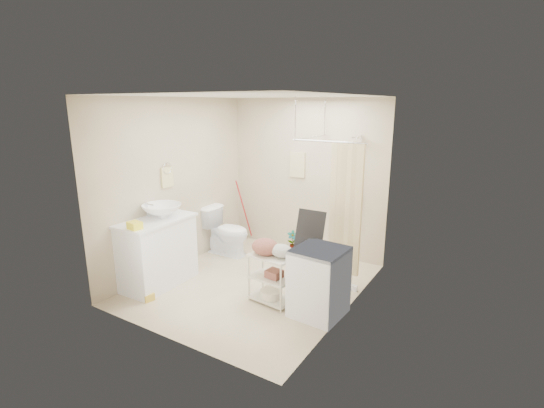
{
  "coord_description": "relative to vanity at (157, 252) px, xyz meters",
  "views": [
    {
      "loc": [
        2.93,
        -4.27,
        2.5
      ],
      "look_at": [
        0.16,
        0.25,
        1.15
      ],
      "focal_mm": 26.0,
      "sensor_mm": 36.0,
      "label": 1
    }
  ],
  "objects": [
    {
      "name": "floor",
      "position": [
        1.16,
        0.69,
        -0.48
      ],
      "size": [
        3.2,
        3.2,
        0.0
      ],
      "primitive_type": "plane",
      "color": "beige",
      "rests_on": "ground"
    },
    {
      "name": "ceiling",
      "position": [
        1.16,
        0.69,
        2.12
      ],
      "size": [
        2.8,
        3.2,
        0.04
      ],
      "primitive_type": "cube",
      "color": "silver",
      "rests_on": "ground"
    },
    {
      "name": "wall_back",
      "position": [
        1.16,
        2.29,
        0.82
      ],
      "size": [
        2.8,
        0.04,
        2.6
      ],
      "primitive_type": "cube",
      "color": "#C5B698",
      "rests_on": "ground"
    },
    {
      "name": "wall_front",
      "position": [
        1.16,
        -0.91,
        0.82
      ],
      "size": [
        2.8,
        0.04,
        2.6
      ],
      "primitive_type": "cube",
      "color": "#C5B698",
      "rests_on": "ground"
    },
    {
      "name": "wall_left",
      "position": [
        -0.24,
        0.69,
        0.82
      ],
      "size": [
        0.04,
        3.2,
        2.6
      ],
      "primitive_type": "cube",
      "color": "#C5B698",
      "rests_on": "ground"
    },
    {
      "name": "wall_right",
      "position": [
        2.56,
        0.69,
        0.82
      ],
      "size": [
        0.04,
        3.2,
        2.6
      ],
      "primitive_type": "cube",
      "color": "#C5B698",
      "rests_on": "ground"
    },
    {
      "name": "vanity",
      "position": [
        0.0,
        0.0,
        0.0
      ],
      "size": [
        0.64,
        1.11,
        0.96
      ],
      "primitive_type": "cube",
      "rotation": [
        0.0,
        0.0,
        0.03
      ],
      "color": "silver",
      "rests_on": "ground"
    },
    {
      "name": "sink",
      "position": [
        0.02,
        0.12,
        0.57
      ],
      "size": [
        0.59,
        0.59,
        0.19
      ],
      "primitive_type": "imported",
      "rotation": [
        0.0,
        0.0,
        -0.09
      ],
      "color": "white",
      "rests_on": "vanity"
    },
    {
      "name": "counter_basket",
      "position": [
        0.13,
        -0.44,
        0.53
      ],
      "size": [
        0.19,
        0.16,
        0.1
      ],
      "primitive_type": "cube",
      "rotation": [
        0.0,
        0.0,
        -0.14
      ],
      "color": "yellow",
      "rests_on": "vanity"
    },
    {
      "name": "floor_basket",
      "position": [
        0.23,
        -0.43,
        -0.41
      ],
      "size": [
        0.29,
        0.25,
        0.14
      ],
      "primitive_type": "cube",
      "rotation": [
        0.0,
        0.0,
        -0.22
      ],
      "color": "gold",
      "rests_on": "ground"
    },
    {
      "name": "toilet",
      "position": [
        0.12,
        1.43,
        -0.07
      ],
      "size": [
        0.81,
        0.48,
        0.81
      ],
      "primitive_type": "imported",
      "rotation": [
        0.0,
        0.0,
        1.6
      ],
      "color": "white",
      "rests_on": "ground"
    },
    {
      "name": "mop",
      "position": [
        -0.06,
        2.17,
        0.09
      ],
      "size": [
        0.13,
        0.13,
        1.14
      ],
      "primitive_type": null,
      "rotation": [
        0.0,
        0.0,
        -0.19
      ],
      "color": "#A71519",
      "rests_on": "ground"
    },
    {
      "name": "potted_plant_a",
      "position": [
        1.0,
        2.15,
        -0.3
      ],
      "size": [
        0.22,
        0.2,
        0.36
      ],
      "primitive_type": "imported",
      "rotation": [
        0.0,
        0.0,
        0.45
      ],
      "color": "brown",
      "rests_on": "ground"
    },
    {
      "name": "potted_plant_b",
      "position": [
        1.3,
        2.14,
        -0.3
      ],
      "size": [
        0.22,
        0.19,
        0.36
      ],
      "primitive_type": "imported",
      "rotation": [
        0.0,
        0.0,
        -0.15
      ],
      "color": "#9C5D39",
      "rests_on": "ground"
    },
    {
      "name": "hanging_towel",
      "position": [
        1.01,
        2.27,
        1.02
      ],
      "size": [
        0.28,
        0.03,
        0.42
      ],
      "primitive_type": "cube",
      "color": "beige",
      "rests_on": "wall_back"
    },
    {
      "name": "towel_ring",
      "position": [
        -0.22,
        0.49,
        0.99
      ],
      "size": [
        0.04,
        0.22,
        0.34
      ],
      "primitive_type": null,
      "color": "#DED386",
      "rests_on": "wall_left"
    },
    {
      "name": "tp_holder",
      "position": [
        -0.2,
        0.74,
        0.24
      ],
      "size": [
        0.08,
        0.12,
        0.14
      ],
      "primitive_type": null,
      "color": "white",
      "rests_on": "wall_left"
    },
    {
      "name": "shower",
      "position": [
        2.01,
        1.74,
        0.57
      ],
      "size": [
        1.1,
        1.1,
        2.1
      ],
      "primitive_type": null,
      "color": "white",
      "rests_on": "ground"
    },
    {
      "name": "shampoo_bottle_a",
      "position": [
        1.79,
        2.22,
        0.97
      ],
      "size": [
        0.13,
        0.13,
        0.25
      ],
      "primitive_type": "imported",
      "rotation": [
        0.0,
        0.0,
        0.34
      ],
      "color": "silver",
      "rests_on": "shower"
    },
    {
      "name": "shampoo_bottle_b",
      "position": [
        1.9,
        2.2,
        0.92
      ],
      "size": [
        0.08,
        0.08,
        0.16
      ],
      "primitive_type": "imported",
      "rotation": [
        0.0,
        0.0,
        0.19
      ],
      "color": "#41529E",
      "rests_on": "shower"
    },
    {
      "name": "washing_machine",
      "position": [
        2.3,
        0.43,
        -0.06
      ],
      "size": [
        0.61,
        0.63,
        0.85
      ],
      "primitive_type": "cube",
      "rotation": [
        0.0,
        0.0,
        -0.06
      ],
      "color": "white",
      "rests_on": "ground"
    },
    {
      "name": "laundry_rack",
      "position": [
        1.65,
        0.38,
        -0.1
      ],
      "size": [
        0.59,
        0.39,
        0.77
      ],
      "primitive_type": null,
      "rotation": [
        0.0,
        0.0,
        -0.11
      ],
      "color": "beige",
      "rests_on": "ground"
    },
    {
      "name": "ironing_board",
      "position": [
        2.02,
        0.62,
        0.14
      ],
      "size": [
        0.36,
        0.26,
        1.24
      ],
      "primitive_type": null,
      "rotation": [
        0.0,
        0.0,
        0.49
      ],
      "color": "black",
      "rests_on": "ground"
    }
  ]
}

